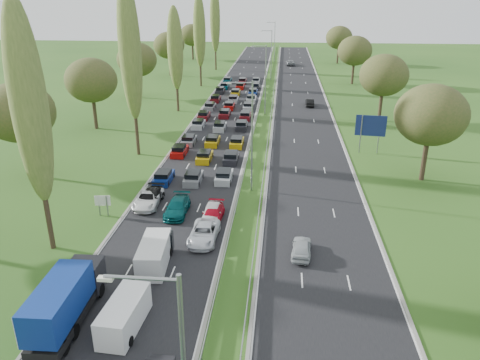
% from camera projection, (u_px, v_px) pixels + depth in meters
% --- Properties ---
extents(ground, '(260.00, 260.00, 0.00)m').
position_uv_depth(ground, '(265.00, 112.00, 85.68)').
color(ground, '#274E18').
rests_on(ground, ground).
extents(near_carriageway, '(10.50, 215.00, 0.04)m').
position_uv_depth(near_carriageway, '(230.00, 108.00, 88.57)').
color(near_carriageway, black).
rests_on(near_carriageway, ground).
extents(far_carriageway, '(10.50, 215.00, 0.04)m').
position_uv_depth(far_carriageway, '(302.00, 109.00, 87.42)').
color(far_carriageway, black).
rests_on(far_carriageway, ground).
extents(central_reservation, '(2.36, 215.00, 0.32)m').
position_uv_depth(central_reservation, '(266.00, 106.00, 87.79)').
color(central_reservation, gray).
rests_on(central_reservation, ground).
extents(lamp_columns, '(0.18, 140.18, 12.00)m').
position_uv_depth(lamp_columns, '(265.00, 81.00, 81.60)').
color(lamp_columns, gray).
rests_on(lamp_columns, ground).
extents(poplar_row, '(2.80, 127.80, 22.44)m').
position_uv_depth(poplar_row, '(159.00, 48.00, 71.49)').
color(poplar_row, '#2D2116').
rests_on(poplar_row, ground).
extents(woodland_left, '(8.00, 166.00, 11.10)m').
position_uv_depth(woodland_left, '(82.00, 84.00, 69.01)').
color(woodland_left, '#2D2116').
rests_on(woodland_left, ground).
extents(woodland_right, '(8.00, 153.00, 11.10)m').
position_uv_depth(woodland_right, '(395.00, 84.00, 68.85)').
color(woodland_right, '#2D2116').
rests_on(woodland_right, ground).
extents(traffic_queue_fill, '(9.08, 68.20, 0.80)m').
position_uv_depth(traffic_queue_fill, '(227.00, 112.00, 83.55)').
color(traffic_queue_fill, navy).
rests_on(traffic_queue_fill, ground).
extents(near_car_2, '(2.50, 5.26, 1.45)m').
position_uv_depth(near_car_2, '(148.00, 199.00, 47.57)').
color(near_car_2, white).
rests_on(near_car_2, near_carriageway).
extents(near_car_3, '(2.28, 5.12, 1.46)m').
position_uv_depth(near_car_3, '(150.00, 198.00, 47.72)').
color(near_car_3, black).
rests_on(near_car_3, near_carriageway).
extents(near_car_7, '(2.04, 4.98, 1.44)m').
position_uv_depth(near_car_7, '(177.00, 207.00, 45.74)').
color(near_car_7, '#044546').
rests_on(near_car_7, near_carriageway).
extents(near_car_10, '(2.45, 5.12, 1.41)m').
position_uv_depth(near_car_10, '(204.00, 233.00, 40.79)').
color(near_car_10, silver).
rests_on(near_car_10, near_carriageway).
extents(near_car_11, '(1.95, 4.57, 1.31)m').
position_uv_depth(near_car_11, '(213.00, 214.00, 44.45)').
color(near_car_11, '#AF0A1E').
rests_on(near_car_11, near_carriageway).
extents(near_car_12, '(1.81, 4.39, 1.49)m').
position_uv_depth(near_car_12, '(212.00, 212.00, 44.67)').
color(near_car_12, silver).
rests_on(near_car_12, near_carriageway).
extents(far_car_0, '(1.91, 4.08, 1.35)m').
position_uv_depth(far_car_0, '(302.00, 248.00, 38.54)').
color(far_car_0, '#A5ACAF').
rests_on(far_car_0, far_carriageway).
extents(far_car_1, '(1.56, 4.31, 1.41)m').
position_uv_depth(far_car_1, '(310.00, 102.00, 89.56)').
color(far_car_1, black).
rests_on(far_car_1, far_carriageway).
extents(far_car_2, '(2.82, 5.64, 1.53)m').
position_uv_depth(far_car_2, '(290.00, 63.00, 140.06)').
color(far_car_2, gray).
rests_on(far_car_2, far_carriageway).
extents(blue_lorry, '(2.28, 8.20, 3.46)m').
position_uv_depth(blue_lorry, '(66.00, 299.00, 30.20)').
color(blue_lorry, black).
rests_on(blue_lorry, near_carriageway).
extents(white_van_front, '(1.96, 4.99, 2.01)m').
position_uv_depth(white_van_front, '(125.00, 313.00, 30.16)').
color(white_van_front, white).
rests_on(white_van_front, near_carriageway).
extents(white_van_rear, '(2.04, 5.21, 2.09)m').
position_uv_depth(white_van_rear, '(155.00, 253.00, 37.03)').
color(white_van_rear, silver).
rests_on(white_van_rear, near_carriageway).
extents(info_sign, '(1.50, 0.28, 2.10)m').
position_uv_depth(info_sign, '(103.00, 203.00, 45.14)').
color(info_sign, gray).
rests_on(info_sign, ground).
extents(direction_sign, '(3.98, 0.59, 5.20)m').
position_uv_depth(direction_sign, '(371.00, 127.00, 62.23)').
color(direction_sign, gray).
rests_on(direction_sign, ground).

